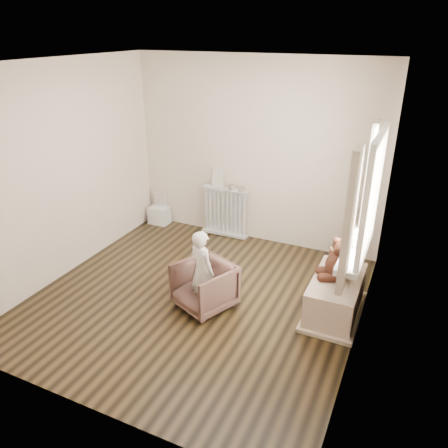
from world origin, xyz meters
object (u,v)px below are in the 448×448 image
at_px(radiator, 225,212).
at_px(plush_cat, 356,237).
at_px(toy_bench, 335,298).
at_px(teddy_bear, 340,260).
at_px(child, 202,271).
at_px(armchair, 204,286).
at_px(toy_vanity, 159,207).

xyz_separation_m(radiator, plush_cat, (2.07, -1.37, 0.61)).
bearing_deg(toy_bench, teddy_bear, 96.43).
height_order(child, plush_cat, plush_cat).
bearing_deg(armchair, toy_bench, 43.95).
bearing_deg(armchair, radiator, 131.92).
xyz_separation_m(toy_bench, teddy_bear, (-0.00, 0.01, 0.47)).
bearing_deg(toy_vanity, radiator, 1.50).
bearing_deg(teddy_bear, toy_bench, -104.84).
bearing_deg(teddy_bear, plush_cat, -54.16).
bearing_deg(radiator, child, -72.76).
height_order(radiator, teddy_bear, teddy_bear).
bearing_deg(radiator, toy_bench, -33.83).
relative_size(toy_bench, plush_cat, 3.22).
xyz_separation_m(toy_bench, plush_cat, (0.14, -0.08, 0.80)).
distance_m(armchair, teddy_bear, 1.50).
bearing_deg(toy_bench, armchair, -160.27).
xyz_separation_m(toy_vanity, armchair, (1.71, -1.75, -0.01)).
height_order(toy_vanity, armchair, armchair).
distance_m(armchair, toy_bench, 1.44).
xyz_separation_m(armchair, toy_bench, (1.36, 0.49, -0.07)).
height_order(armchair, plush_cat, plush_cat).
xyz_separation_m(armchair, plush_cat, (1.50, 0.41, 0.73)).
height_order(radiator, child, child).
bearing_deg(teddy_bear, armchair, 178.88).
relative_size(radiator, teddy_bear, 1.59).
xyz_separation_m(radiator, toy_bench, (1.93, -1.29, -0.19)).
bearing_deg(child, toy_bench, -134.21).
distance_m(radiator, child, 1.92).
xyz_separation_m(armchair, teddy_bear, (1.36, 0.50, 0.40)).
bearing_deg(toy_bench, child, -158.43).
distance_m(teddy_bear, plush_cat, 0.37).
height_order(toy_vanity, toy_bench, toy_vanity).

